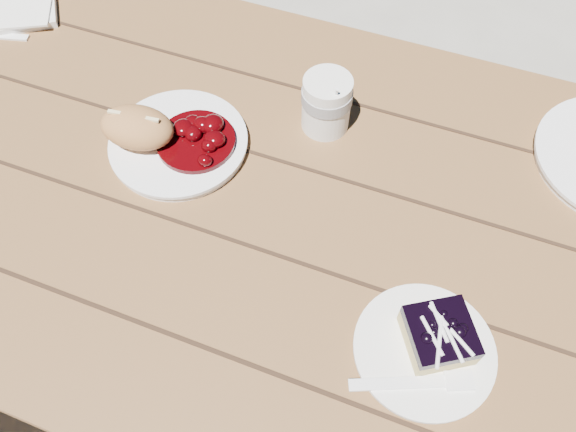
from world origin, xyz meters
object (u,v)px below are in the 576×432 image
(blueberry_cake, at_px, (439,335))
(bread_roll, at_px, (137,128))
(picnic_table, at_px, (203,230))
(dessert_plate, at_px, (424,350))
(coffee_cup, at_px, (326,104))
(main_plate, at_px, (179,144))

(blueberry_cake, bearing_deg, bread_roll, 130.70)
(picnic_table, height_order, dessert_plate, dessert_plate)
(bread_roll, bearing_deg, picnic_table, -16.71)
(dessert_plate, bearing_deg, coffee_cup, 127.16)
(blueberry_cake, bearing_deg, main_plate, 126.58)
(main_plate, distance_m, coffee_cup, 0.24)
(dessert_plate, xyz_separation_m, blueberry_cake, (0.01, 0.02, 0.03))
(blueberry_cake, bearing_deg, coffee_cup, 97.45)
(bread_roll, bearing_deg, coffee_cup, 29.96)
(coffee_cup, bearing_deg, bread_roll, -150.04)
(picnic_table, xyz_separation_m, blueberry_cake, (0.42, -0.13, 0.19))
(picnic_table, xyz_separation_m, dessert_plate, (0.41, -0.14, 0.17))
(bread_roll, relative_size, coffee_cup, 1.20)
(blueberry_cake, height_order, coffee_cup, coffee_cup)
(main_plate, relative_size, coffee_cup, 2.22)
(coffee_cup, bearing_deg, blueberry_cake, -50.39)
(main_plate, height_order, blueberry_cake, blueberry_cake)
(dessert_plate, relative_size, blueberry_cake, 1.61)
(bread_roll, distance_m, dessert_plate, 0.53)
(coffee_cup, bearing_deg, dessert_plate, -52.84)
(picnic_table, distance_m, blueberry_cake, 0.48)
(main_plate, distance_m, dessert_plate, 0.49)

